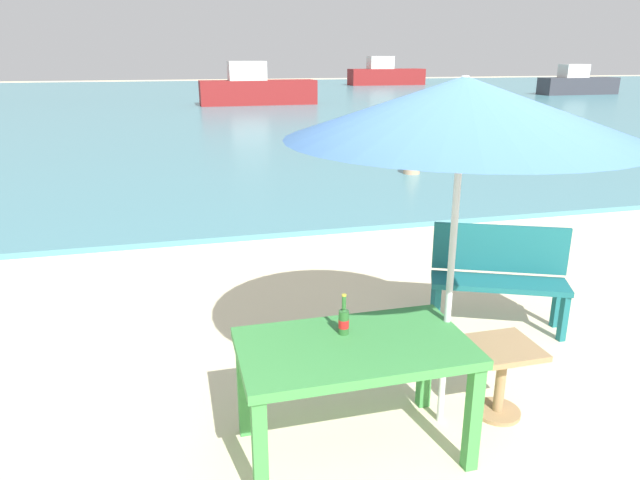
{
  "coord_description": "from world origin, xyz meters",
  "views": [
    {
      "loc": [
        -1.84,
        -2.4,
        2.41
      ],
      "look_at": [
        -0.43,
        3.0,
        0.6
      ],
      "focal_mm": 32.03,
      "sensor_mm": 36.0,
      "label": 1
    }
  ],
  "objects": [
    {
      "name": "sea_water",
      "position": [
        0.0,
        30.0,
        0.04
      ],
      "size": [
        120.0,
        50.0,
        0.08
      ],
      "primitive_type": "cube",
      "color": "teal",
      "rests_on": "ground_plane"
    },
    {
      "name": "picnic_table_green",
      "position": [
        -0.86,
        0.52,
        0.65
      ],
      "size": [
        1.4,
        0.8,
        0.76
      ],
      "color": "#3D8C42",
      "rests_on": "ground_plane"
    },
    {
      "name": "beer_bottle_amber",
      "position": [
        -0.89,
        0.66,
        0.85
      ],
      "size": [
        0.07,
        0.07,
        0.26
      ],
      "color": "#2D662D",
      "rests_on": "picnic_table_green"
    },
    {
      "name": "patio_umbrella",
      "position": [
        -0.19,
        0.66,
        2.12
      ],
      "size": [
        2.1,
        2.1,
        2.3
      ],
      "color": "silver",
      "rests_on": "ground_plane"
    },
    {
      "name": "side_table_wood",
      "position": [
        0.24,
        0.63,
        0.35
      ],
      "size": [
        0.44,
        0.44,
        0.54
      ],
      "color": "#9E7A51",
      "rests_on": "ground_plane"
    },
    {
      "name": "bench_teal_center",
      "position": [
        0.96,
        1.87,
        0.54
      ],
      "size": [
        1.24,
        0.82,
        0.95
      ],
      "color": "#196066",
      "rests_on": "ground_plane"
    },
    {
      "name": "swimmer_person",
      "position": [
        2.93,
        8.38,
        0.24
      ],
      "size": [
        0.34,
        0.34,
        0.41
      ],
      "color": "tan",
      "rests_on": "sea_water"
    },
    {
      "name": "boat_tanker",
      "position": [
        2.44,
        26.36,
        0.82
      ],
      "size": [
        5.65,
        1.54,
        2.05
      ],
      "color": "maroon",
      "rests_on": "sea_water"
    },
    {
      "name": "boat_cargo_ship",
      "position": [
        15.51,
        42.96,
        0.89
      ],
      "size": [
        6.17,
        1.68,
        2.24
      ],
      "color": "maroon",
      "rests_on": "sea_water"
    },
    {
      "name": "boat_fishing_trawler",
      "position": [
        22.81,
        28.92,
        0.73
      ],
      "size": [
        4.95,
        1.35,
        1.8
      ],
      "color": "#38383F",
      "rests_on": "sea_water"
    }
  ]
}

